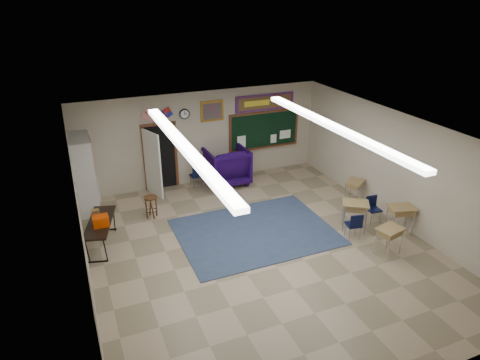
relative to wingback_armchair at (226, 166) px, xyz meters
name	(u,v)px	position (x,y,z in m)	size (l,w,h in m)	color
floor	(261,249)	(-0.62, -4.02, -0.61)	(9.00, 9.00, 0.00)	#9E896D
back_wall	(202,138)	(-0.62, 0.48, 0.89)	(8.00, 0.04, 3.00)	#BCAF99
front_wall	(397,322)	(-0.62, -8.52, 0.89)	(8.00, 0.04, 3.00)	#BCAF99
left_wall	(82,229)	(-4.62, -4.02, 0.89)	(0.04, 9.00, 3.00)	#BCAF99
right_wall	(398,169)	(3.38, -4.02, 0.89)	(0.04, 9.00, 3.00)	#BCAF99
ceiling	(264,133)	(-0.62, -4.02, 2.39)	(8.00, 9.00, 0.04)	#B8B7B3
area_rug	(255,232)	(-0.42, -3.22, -0.60)	(4.00, 3.00, 0.02)	#334161
fluorescent_strips	(264,136)	(-0.62, -4.02, 2.33)	(3.86, 6.00, 0.10)	white
doorway	(158,159)	(-2.12, 0.33, 0.45)	(1.10, 0.89, 2.16)	black
chalkboard	(264,131)	(1.58, 0.44, 0.85)	(2.55, 0.14, 1.30)	#5B301A
bulletin_board	(265,102)	(1.58, 0.45, 1.84)	(2.10, 0.05, 0.55)	#A10D0E
framed_art_print	(212,111)	(-0.27, 0.45, 1.74)	(0.75, 0.05, 0.65)	#A67420
wall_clock	(184,114)	(-1.17, 0.45, 1.74)	(0.32, 0.05, 0.32)	black
wall_flags	(157,113)	(-2.02, 0.42, 1.87)	(1.16, 0.06, 0.70)	red
storage_cabinet	(85,174)	(-4.33, -0.17, 0.49)	(0.59, 1.25, 2.20)	silver
wingback_armchair	(226,166)	(0.00, 0.00, 0.00)	(1.31, 1.34, 1.22)	#180538
student_chair_reading	(196,176)	(-1.00, 0.13, -0.25)	(0.36, 0.36, 0.71)	black
student_chair_desk_a	(353,225)	(1.77, -4.44, -0.24)	(0.37, 0.37, 0.74)	black
student_chair_desk_b	(373,210)	(2.78, -3.98, -0.25)	(0.37, 0.37, 0.73)	black
student_desk_front_left	(354,215)	(2.05, -4.10, -0.16)	(0.84, 0.79, 0.80)	olive
student_desk_front_right	(354,191)	(2.99, -2.82, -0.21)	(0.74, 0.70, 0.71)	olive
student_desk_back_left	(389,240)	(2.09, -5.39, -0.20)	(0.70, 0.58, 0.73)	olive
student_desk_back_right	(400,218)	(3.03, -4.71, -0.18)	(0.76, 0.65, 0.78)	olive
folding_table	(101,233)	(-4.20, -2.32, -0.24)	(0.97, 1.74, 0.94)	black
wooden_stool	(151,207)	(-2.76, -1.36, -0.28)	(0.36, 0.36, 0.64)	#4B2D16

